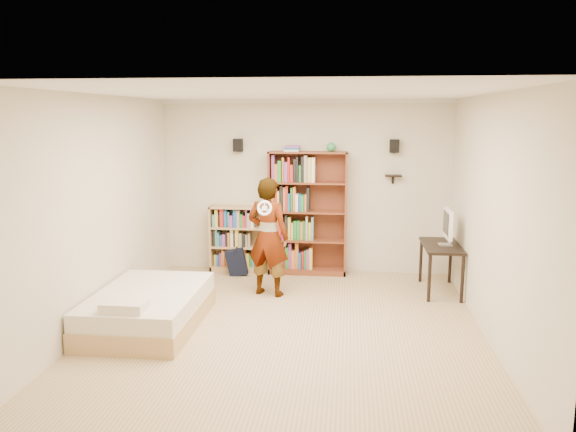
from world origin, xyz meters
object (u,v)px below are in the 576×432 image
object	(u,v)px
tall_bookshelf	(308,213)
low_bookshelf	(237,239)
person	(268,237)
computer_desk	(440,268)
daybed	(148,304)

from	to	relation	value
tall_bookshelf	low_bookshelf	size ratio (longest dim) A/B	1.83
person	tall_bookshelf	bearing A→B (deg)	-94.94
computer_desk	person	bearing A→B (deg)	-170.83
tall_bookshelf	computer_desk	size ratio (longest dim) A/B	1.91
tall_bookshelf	low_bookshelf	distance (m)	1.21
daybed	computer_desk	bearing A→B (deg)	25.31
tall_bookshelf	low_bookshelf	world-z (taller)	tall_bookshelf
computer_desk	low_bookshelf	bearing A→B (deg)	165.77
tall_bookshelf	computer_desk	bearing A→B (deg)	-21.40
daybed	person	world-z (taller)	person
daybed	person	size ratio (longest dim) A/B	1.10
tall_bookshelf	computer_desk	distance (m)	2.16
daybed	tall_bookshelf	bearing A→B (deg)	55.60
low_bookshelf	daybed	size ratio (longest dim) A/B	0.58
computer_desk	daybed	bearing A→B (deg)	-154.69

